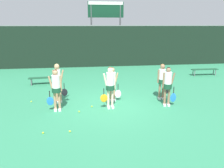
{
  "coord_description": "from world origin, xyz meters",
  "views": [
    {
      "loc": [
        -1.22,
        -9.19,
        3.51
      ],
      "look_at": [
        0.03,
        0.03,
        0.94
      ],
      "focal_mm": 35.0,
      "sensor_mm": 36.0,
      "label": 1
    }
  ],
  "objects_px": {
    "scoreboard": "(106,17)",
    "tennis_ball_1": "(70,131)",
    "player_0": "(56,87)",
    "tennis_ball_0": "(43,133)",
    "player_4": "(113,82)",
    "tennis_ball_5": "(79,112)",
    "player_2": "(168,83)",
    "bench_courtside": "(44,78)",
    "player_1": "(110,84)",
    "tennis_ball_3": "(31,102)",
    "bench_far": "(205,70)",
    "player_3": "(58,80)",
    "tennis_ball_4": "(92,106)",
    "tennis_ball_2": "(168,96)",
    "player_5": "(162,79)"
  },
  "relations": [
    {
      "from": "bench_courtside",
      "to": "tennis_ball_5",
      "type": "xyz_separation_m",
      "value": [
        2.12,
        -4.63,
        -0.34
      ]
    },
    {
      "from": "tennis_ball_3",
      "to": "bench_courtside",
      "type": "bearing_deg",
      "value": 88.23
    },
    {
      "from": "player_3",
      "to": "tennis_ball_0",
      "type": "distance_m",
      "value": 3.18
    },
    {
      "from": "bench_courtside",
      "to": "tennis_ball_4",
      "type": "relative_size",
      "value": 27.18
    },
    {
      "from": "bench_courtside",
      "to": "tennis_ball_5",
      "type": "bearing_deg",
      "value": -70.84
    },
    {
      "from": "tennis_ball_0",
      "to": "tennis_ball_1",
      "type": "relative_size",
      "value": 1.03
    },
    {
      "from": "player_4",
      "to": "tennis_ball_1",
      "type": "height_order",
      "value": "player_4"
    },
    {
      "from": "player_3",
      "to": "tennis_ball_3",
      "type": "xyz_separation_m",
      "value": [
        -1.29,
        0.19,
        -1.04
      ]
    },
    {
      "from": "tennis_ball_0",
      "to": "player_1",
      "type": "bearing_deg",
      "value": 38.52
    },
    {
      "from": "tennis_ball_3",
      "to": "bench_far",
      "type": "bearing_deg",
      "value": 20.36
    },
    {
      "from": "player_0",
      "to": "tennis_ball_1",
      "type": "xyz_separation_m",
      "value": [
        0.61,
        -2.02,
        -1.01
      ]
    },
    {
      "from": "tennis_ball_5",
      "to": "player_1",
      "type": "bearing_deg",
      "value": 13.13
    },
    {
      "from": "player_2",
      "to": "tennis_ball_0",
      "type": "xyz_separation_m",
      "value": [
        -5.01,
        -1.94,
        -0.98
      ]
    },
    {
      "from": "scoreboard",
      "to": "tennis_ball_2",
      "type": "distance_m",
      "value": 11.02
    },
    {
      "from": "scoreboard",
      "to": "tennis_ball_3",
      "type": "relative_size",
      "value": 83.01
    },
    {
      "from": "player_5",
      "to": "tennis_ball_0",
      "type": "height_order",
      "value": "player_5"
    },
    {
      "from": "scoreboard",
      "to": "player_5",
      "type": "height_order",
      "value": "scoreboard"
    },
    {
      "from": "scoreboard",
      "to": "tennis_ball_2",
      "type": "xyz_separation_m",
      "value": [
        2.05,
        -10.01,
        -4.11
      ]
    },
    {
      "from": "scoreboard",
      "to": "player_0",
      "type": "distance_m",
      "value": 12.03
    },
    {
      "from": "bench_far",
      "to": "tennis_ball_0",
      "type": "distance_m",
      "value": 12.21
    },
    {
      "from": "player_0",
      "to": "tennis_ball_1",
      "type": "height_order",
      "value": "player_0"
    },
    {
      "from": "player_4",
      "to": "tennis_ball_3",
      "type": "xyz_separation_m",
      "value": [
        -3.78,
        0.28,
        -0.89
      ]
    },
    {
      "from": "player_4",
      "to": "tennis_ball_5",
      "type": "relative_size",
      "value": 24.11
    },
    {
      "from": "scoreboard",
      "to": "bench_courtside",
      "type": "height_order",
      "value": "scoreboard"
    },
    {
      "from": "player_3",
      "to": "player_2",
      "type": "bearing_deg",
      "value": -18.57
    },
    {
      "from": "bench_far",
      "to": "tennis_ball_0",
      "type": "xyz_separation_m",
      "value": [
        -9.83,
        -7.23,
        -0.37
      ]
    },
    {
      "from": "tennis_ball_4",
      "to": "tennis_ball_5",
      "type": "height_order",
      "value": "same"
    },
    {
      "from": "bench_far",
      "to": "tennis_ball_2",
      "type": "bearing_deg",
      "value": -135.69
    },
    {
      "from": "player_4",
      "to": "tennis_ball_4",
      "type": "height_order",
      "value": "player_4"
    },
    {
      "from": "tennis_ball_2",
      "to": "player_1",
      "type": "bearing_deg",
      "value": -159.48
    },
    {
      "from": "player_1",
      "to": "player_3",
      "type": "xyz_separation_m",
      "value": [
        -2.25,
        1.01,
        0.0
      ]
    },
    {
      "from": "scoreboard",
      "to": "tennis_ball_1",
      "type": "bearing_deg",
      "value": -101.4
    },
    {
      "from": "player_2",
      "to": "bench_far",
      "type": "bearing_deg",
      "value": 57.12
    },
    {
      "from": "player_4",
      "to": "player_5",
      "type": "distance_m",
      "value": 2.36
    },
    {
      "from": "scoreboard",
      "to": "tennis_ball_4",
      "type": "height_order",
      "value": "scoreboard"
    },
    {
      "from": "player_2",
      "to": "bench_courtside",
      "type": "bearing_deg",
      "value": 153.3
    },
    {
      "from": "bench_courtside",
      "to": "player_4",
      "type": "xyz_separation_m",
      "value": [
        3.68,
        -3.4,
        0.55
      ]
    },
    {
      "from": "scoreboard",
      "to": "tennis_ball_0",
      "type": "height_order",
      "value": "scoreboard"
    },
    {
      "from": "scoreboard",
      "to": "bench_courtside",
      "type": "relative_size",
      "value": 3.02
    },
    {
      "from": "tennis_ball_5",
      "to": "tennis_ball_3",
      "type": "bearing_deg",
      "value": 145.66
    },
    {
      "from": "player_5",
      "to": "tennis_ball_3",
      "type": "distance_m",
      "value": 6.22
    },
    {
      "from": "tennis_ball_1",
      "to": "player_5",
      "type": "bearing_deg",
      "value": 34.14
    },
    {
      "from": "scoreboard",
      "to": "tennis_ball_1",
      "type": "xyz_separation_m",
      "value": [
        -2.66,
        -13.17,
        -4.11
      ]
    },
    {
      "from": "tennis_ball_0",
      "to": "tennis_ball_2",
      "type": "distance_m",
      "value": 6.41
    },
    {
      "from": "player_2",
      "to": "tennis_ball_3",
      "type": "relative_size",
      "value": 26.79
    },
    {
      "from": "player_2",
      "to": "player_3",
      "type": "bearing_deg",
      "value": 177.02
    },
    {
      "from": "player_3",
      "to": "tennis_ball_4",
      "type": "distance_m",
      "value": 1.98
    },
    {
      "from": "bench_far",
      "to": "tennis_ball_1",
      "type": "distance_m",
      "value": 11.52
    },
    {
      "from": "tennis_ball_3",
      "to": "tennis_ball_5",
      "type": "xyz_separation_m",
      "value": [
        2.21,
        -1.51,
        0.0
      ]
    },
    {
      "from": "bench_courtside",
      "to": "player_1",
      "type": "height_order",
      "value": "player_1"
    }
  ]
}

